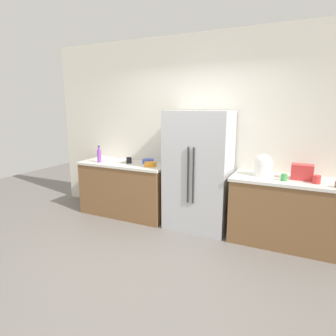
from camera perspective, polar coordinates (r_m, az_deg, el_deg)
ground_plane at (r=3.64m, az=-3.52°, el=-18.46°), size 11.14×11.14×0.00m
kitchen_back_panel at (r=4.66m, az=6.32°, el=7.34°), size 5.57×0.10×2.93m
counter_left at (r=5.05m, az=-8.28°, el=-4.02°), size 1.56×0.67×0.91m
counter_right at (r=4.24m, az=22.09°, el=-7.96°), size 1.43×0.67×0.91m
refrigerator at (r=4.36m, az=6.03°, el=-0.60°), size 0.95×0.64×1.79m
toaster at (r=4.13m, az=25.02°, el=-0.72°), size 0.27×0.17×0.20m
rice_cooker at (r=4.15m, az=18.34°, el=0.45°), size 0.25×0.25×0.30m
bottle_a at (r=5.03m, az=-13.45°, el=2.42°), size 0.07×0.07×0.29m
cup_a at (r=4.01m, az=27.32°, el=-2.03°), size 0.10×0.10×0.10m
cup_b at (r=4.88m, az=-7.72°, el=1.53°), size 0.09×0.09×0.10m
cup_c at (r=3.98m, az=21.97°, el=-1.72°), size 0.08×0.08×0.09m
bowl_a at (r=4.60m, az=-3.53°, el=0.76°), size 0.20×0.20×0.06m
bowl_b at (r=4.84m, az=-3.96°, el=1.34°), size 0.19×0.19×0.07m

